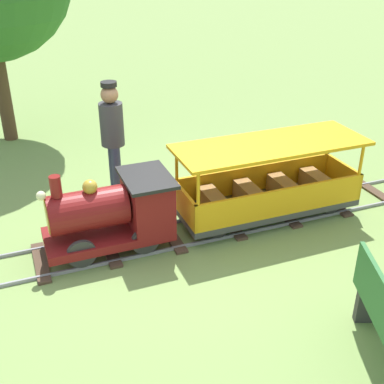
{
  "coord_description": "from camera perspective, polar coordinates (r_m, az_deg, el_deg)",
  "views": [
    {
      "loc": [
        -4.77,
        1.77,
        3.19
      ],
      "look_at": [
        0.0,
        -0.1,
        0.55
      ],
      "focal_mm": 46.46,
      "sensor_mm": 36.0,
      "label": 1
    }
  ],
  "objects": [
    {
      "name": "ground_plane",
      "position": [
        6.0,
        -0.92,
        -4.84
      ],
      "size": [
        60.0,
        60.0,
        0.0
      ],
      "primitive_type": "plane",
      "color": "#75934C"
    },
    {
      "name": "track",
      "position": [
        6.06,
        0.99,
        -4.31
      ],
      "size": [
        0.79,
        6.05,
        0.04
      ],
      "color": "gray",
      "rests_on": "ground_plane"
    },
    {
      "name": "locomotive",
      "position": [
        5.56,
        -8.76,
        -2.2
      ],
      "size": [
        0.75,
        1.45,
        0.97
      ],
      "color": "maroon",
      "rests_on": "ground_plane"
    },
    {
      "name": "passenger_car",
      "position": [
        6.22,
        8.72,
        0.5
      ],
      "size": [
        0.85,
        2.35,
        0.97
      ],
      "color": "#3F3F3F",
      "rests_on": "ground_plane"
    },
    {
      "name": "conductor_person",
      "position": [
        6.46,
        -9.12,
        6.68
      ],
      "size": [
        0.3,
        0.3,
        1.62
      ],
      "color": "#282D47",
      "rests_on": "ground_plane"
    }
  ]
}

